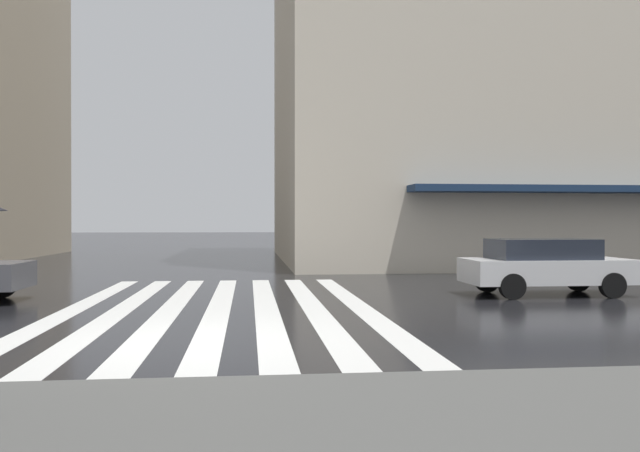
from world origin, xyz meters
The scene contains 4 objects.
ground_plane centered at (0.00, 0.00, 0.00)m, with size 220.00×220.00×0.00m, color black.
zebra_crossing centered at (4.00, -0.19, 0.00)m, with size 13.00×6.50×0.01m.
haussmann_block_corner centered at (21.43, -15.60, 12.70)m, with size 19.07×26.37×25.95m.
car_white centered at (5.50, -8.21, 0.76)m, with size 1.85×4.10×1.41m.
Camera 1 is at (-10.21, -0.81, 1.83)m, focal length 36.92 mm.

